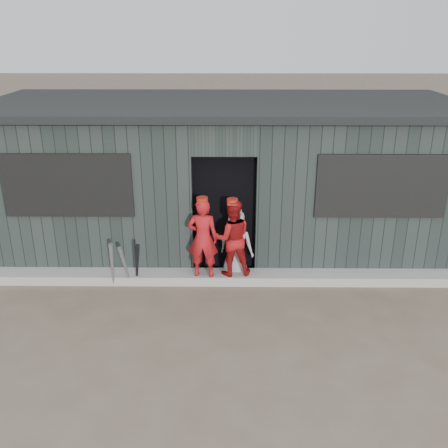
{
  "coord_description": "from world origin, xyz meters",
  "views": [
    {
      "loc": [
        0.07,
        -5.29,
        3.82
      ],
      "look_at": [
        0.0,
        1.8,
        1.0
      ],
      "focal_mm": 40.0,
      "sensor_mm": 36.0,
      "label": 1
    }
  ],
  "objects_px": {
    "bat_mid": "(125,266)",
    "player_red_right": "(232,238)",
    "bat_left": "(112,265)",
    "bat_right": "(137,264)",
    "player_red_left": "(203,238)",
    "player_grey_back": "(236,244)",
    "dugout": "(225,175)"
  },
  "relations": [
    {
      "from": "player_red_right",
      "to": "player_red_left",
      "type": "bearing_deg",
      "value": 3.33
    },
    {
      "from": "bat_left",
      "to": "bat_right",
      "type": "relative_size",
      "value": 0.97
    },
    {
      "from": "bat_left",
      "to": "bat_right",
      "type": "distance_m",
      "value": 0.38
    },
    {
      "from": "bat_right",
      "to": "player_red_left",
      "type": "xyz_separation_m",
      "value": [
        1.02,
        0.1,
        0.4
      ]
    },
    {
      "from": "bat_left",
      "to": "bat_mid",
      "type": "height_order",
      "value": "bat_left"
    },
    {
      "from": "player_grey_back",
      "to": "dugout",
      "type": "bearing_deg",
      "value": -62.94
    },
    {
      "from": "bat_left",
      "to": "bat_mid",
      "type": "bearing_deg",
      "value": 3.45
    },
    {
      "from": "bat_left",
      "to": "dugout",
      "type": "xyz_separation_m",
      "value": [
        1.72,
        1.91,
        0.89
      ]
    },
    {
      "from": "bat_mid",
      "to": "dugout",
      "type": "relative_size",
      "value": 0.09
    },
    {
      "from": "bat_left",
      "to": "player_red_right",
      "type": "height_order",
      "value": "player_red_right"
    },
    {
      "from": "bat_mid",
      "to": "player_grey_back",
      "type": "height_order",
      "value": "player_grey_back"
    },
    {
      "from": "player_red_left",
      "to": "player_red_right",
      "type": "xyz_separation_m",
      "value": [
        0.45,
        0.08,
        -0.03
      ]
    },
    {
      "from": "player_red_right",
      "to": "player_grey_back",
      "type": "xyz_separation_m",
      "value": [
        0.07,
        0.19,
        -0.2
      ]
    },
    {
      "from": "bat_mid",
      "to": "player_red_right",
      "type": "xyz_separation_m",
      "value": [
        1.65,
        0.21,
        0.39
      ]
    },
    {
      "from": "bat_right",
      "to": "player_red_right",
      "type": "height_order",
      "value": "player_red_right"
    },
    {
      "from": "bat_right",
      "to": "dugout",
      "type": "relative_size",
      "value": 0.1
    },
    {
      "from": "bat_right",
      "to": "player_red_right",
      "type": "xyz_separation_m",
      "value": [
        1.47,
        0.18,
        0.37
      ]
    },
    {
      "from": "bat_mid",
      "to": "player_red_right",
      "type": "relative_size",
      "value": 0.61
    },
    {
      "from": "bat_mid",
      "to": "bat_right",
      "type": "bearing_deg",
      "value": 7.77
    },
    {
      "from": "player_grey_back",
      "to": "dugout",
      "type": "relative_size",
      "value": 0.14
    },
    {
      "from": "bat_right",
      "to": "bat_mid",
      "type": "bearing_deg",
      "value": -172.23
    },
    {
      "from": "bat_mid",
      "to": "player_red_left",
      "type": "xyz_separation_m",
      "value": [
        1.2,
        0.13,
        0.42
      ]
    },
    {
      "from": "bat_right",
      "to": "dugout",
      "type": "bearing_deg",
      "value": 54.34
    },
    {
      "from": "player_grey_back",
      "to": "player_red_left",
      "type": "bearing_deg",
      "value": 47.91
    },
    {
      "from": "bat_mid",
      "to": "dugout",
      "type": "distance_m",
      "value": 2.6
    },
    {
      "from": "player_grey_back",
      "to": "dugout",
      "type": "height_order",
      "value": "dugout"
    },
    {
      "from": "player_red_left",
      "to": "dugout",
      "type": "height_order",
      "value": "dugout"
    },
    {
      "from": "bat_mid",
      "to": "bat_left",
      "type": "bearing_deg",
      "value": -176.55
    },
    {
      "from": "bat_left",
      "to": "player_red_left",
      "type": "xyz_separation_m",
      "value": [
        1.4,
        0.14,
        0.4
      ]
    },
    {
      "from": "player_red_left",
      "to": "dugout",
      "type": "distance_m",
      "value": 1.87
    },
    {
      "from": "bat_right",
      "to": "player_red_left",
      "type": "height_order",
      "value": "player_red_left"
    },
    {
      "from": "bat_mid",
      "to": "player_grey_back",
      "type": "distance_m",
      "value": 1.78
    }
  ]
}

